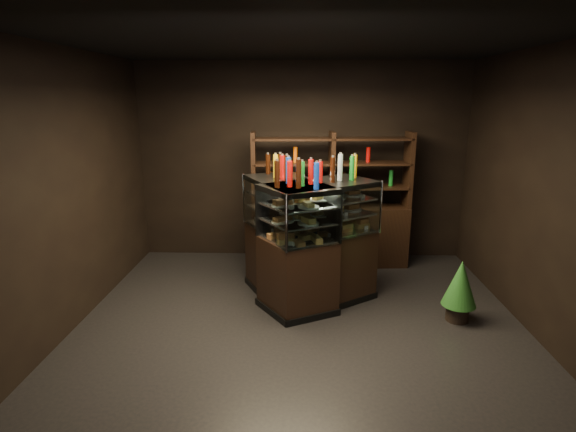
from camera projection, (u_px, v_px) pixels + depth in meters
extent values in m
plane|color=black|center=(300.00, 332.00, 4.89)|extent=(5.00, 5.00, 0.00)
cube|color=black|center=(302.00, 162.00, 6.92)|extent=(5.00, 0.02, 3.00)
cube|color=black|center=(299.00, 315.00, 2.09)|extent=(5.00, 0.02, 3.00)
cube|color=black|center=(554.00, 199.00, 4.43)|extent=(0.02, 5.00, 3.00)
cube|color=black|center=(57.00, 196.00, 4.58)|extent=(0.02, 5.00, 3.00)
cube|color=black|center=(302.00, 38.00, 4.12)|extent=(5.00, 5.00, 0.02)
cube|color=black|center=(318.00, 268.00, 5.51)|extent=(1.50, 1.33, 0.88)
cube|color=black|center=(317.00, 298.00, 5.62)|extent=(1.54, 1.37, 0.08)
cube|color=black|center=(319.00, 185.00, 5.24)|extent=(1.50, 1.33, 0.06)
cube|color=silver|center=(318.00, 233.00, 5.40)|extent=(1.42, 1.25, 0.02)
cube|color=silver|center=(319.00, 216.00, 5.34)|extent=(1.42, 1.25, 0.02)
cube|color=silver|center=(319.00, 201.00, 5.29)|extent=(1.42, 1.25, 0.02)
cube|color=white|center=(338.00, 215.00, 5.04)|extent=(1.11, 0.78, 0.62)
cylinder|color=silver|center=(381.00, 207.00, 5.40)|extent=(0.03, 0.03, 0.64)
cylinder|color=silver|center=(286.00, 224.00, 4.69)|extent=(0.03, 0.03, 0.64)
cube|color=black|center=(289.00, 265.00, 5.61)|extent=(1.21, 1.51, 0.88)
cube|color=black|center=(289.00, 295.00, 5.72)|extent=(1.24, 1.56, 0.08)
cube|color=black|center=(289.00, 184.00, 5.34)|extent=(1.21, 1.51, 0.06)
cube|color=silver|center=(289.00, 230.00, 5.50)|extent=(1.14, 1.44, 0.02)
cube|color=silver|center=(289.00, 214.00, 5.44)|extent=(1.14, 1.44, 0.02)
cube|color=silver|center=(289.00, 199.00, 5.39)|extent=(1.14, 1.44, 0.02)
cube|color=white|center=(262.00, 209.00, 5.28)|extent=(0.61, 1.22, 0.62)
cylinder|color=silver|center=(286.00, 224.00, 4.69)|extent=(0.03, 0.03, 0.64)
cylinder|color=silver|center=(244.00, 198.00, 5.88)|extent=(0.03, 0.03, 0.64)
cube|color=#BE7144|center=(280.00, 239.00, 5.06)|extent=(0.20, 0.18, 0.06)
cube|color=#BE7144|center=(301.00, 234.00, 5.21)|extent=(0.20, 0.18, 0.06)
cube|color=#BE7144|center=(320.00, 231.00, 5.36)|extent=(0.20, 0.18, 0.06)
cube|color=#BE7144|center=(339.00, 227.00, 5.51)|extent=(0.20, 0.18, 0.06)
cube|color=#BE7144|center=(356.00, 223.00, 5.66)|extent=(0.20, 0.18, 0.06)
cylinder|color=white|center=(282.00, 221.00, 5.07)|extent=(0.24, 0.24, 0.02)
cube|color=#BE7144|center=(282.00, 218.00, 5.06)|extent=(0.19, 0.17, 0.05)
cylinder|color=white|center=(301.00, 218.00, 5.20)|extent=(0.24, 0.24, 0.02)
cube|color=#BE7144|center=(301.00, 215.00, 5.19)|extent=(0.19, 0.17, 0.05)
cylinder|color=white|center=(319.00, 215.00, 5.34)|extent=(0.24, 0.24, 0.02)
cube|color=#BE7144|center=(319.00, 212.00, 5.33)|extent=(0.19, 0.17, 0.05)
cylinder|color=white|center=(336.00, 212.00, 5.47)|extent=(0.24, 0.24, 0.02)
cube|color=#BE7144|center=(336.00, 209.00, 5.46)|extent=(0.19, 0.17, 0.05)
cylinder|color=white|center=(352.00, 209.00, 5.61)|extent=(0.24, 0.24, 0.02)
cube|color=#BE7144|center=(352.00, 206.00, 5.60)|extent=(0.19, 0.17, 0.05)
cylinder|color=white|center=(282.00, 205.00, 5.02)|extent=(0.24, 0.24, 0.02)
cube|color=#BE7144|center=(282.00, 202.00, 5.01)|extent=(0.19, 0.17, 0.05)
cylinder|color=white|center=(301.00, 202.00, 5.15)|extent=(0.24, 0.24, 0.02)
cube|color=#BE7144|center=(301.00, 199.00, 5.14)|extent=(0.19, 0.17, 0.05)
cylinder|color=white|center=(319.00, 199.00, 5.29)|extent=(0.24, 0.24, 0.02)
cube|color=#BE7144|center=(319.00, 197.00, 5.28)|extent=(0.19, 0.17, 0.05)
cylinder|color=white|center=(336.00, 197.00, 5.42)|extent=(0.24, 0.24, 0.02)
cube|color=#BE7144|center=(336.00, 194.00, 5.42)|extent=(0.19, 0.17, 0.05)
cylinder|color=white|center=(352.00, 194.00, 5.56)|extent=(0.24, 0.24, 0.02)
cube|color=#BE7144|center=(352.00, 192.00, 5.55)|extent=(0.19, 0.17, 0.05)
cube|color=#BE7144|center=(269.00, 217.00, 5.97)|extent=(0.16, 0.20, 0.06)
cube|color=#BE7144|center=(277.00, 222.00, 5.72)|extent=(0.16, 0.20, 0.06)
cube|color=#BE7144|center=(286.00, 228.00, 5.47)|extent=(0.16, 0.20, 0.06)
cube|color=#BE7144|center=(296.00, 234.00, 5.22)|extent=(0.16, 0.20, 0.06)
cube|color=#BE7144|center=(307.00, 241.00, 4.97)|extent=(0.16, 0.20, 0.06)
cylinder|color=white|center=(272.00, 204.00, 5.89)|extent=(0.24, 0.24, 0.02)
cube|color=#BE7144|center=(272.00, 201.00, 5.88)|extent=(0.15, 0.19, 0.05)
cylinder|color=white|center=(280.00, 208.00, 5.66)|extent=(0.24, 0.24, 0.02)
cube|color=#BE7144|center=(280.00, 205.00, 5.65)|extent=(0.15, 0.19, 0.05)
cylinder|color=white|center=(289.00, 213.00, 5.44)|extent=(0.24, 0.24, 0.02)
cube|color=#BE7144|center=(289.00, 210.00, 5.43)|extent=(0.15, 0.19, 0.05)
cylinder|color=white|center=(298.00, 218.00, 5.21)|extent=(0.24, 0.24, 0.02)
cube|color=#BE7144|center=(298.00, 215.00, 5.20)|extent=(0.15, 0.19, 0.05)
cylinder|color=white|center=(308.00, 223.00, 4.99)|extent=(0.24, 0.24, 0.02)
cube|color=#BE7144|center=(308.00, 220.00, 4.98)|extent=(0.15, 0.19, 0.05)
cylinder|color=white|center=(272.00, 190.00, 5.84)|extent=(0.24, 0.24, 0.02)
cube|color=#BE7144|center=(272.00, 187.00, 5.83)|extent=(0.15, 0.19, 0.05)
cylinder|color=white|center=(280.00, 193.00, 5.61)|extent=(0.24, 0.24, 0.02)
cube|color=#BE7144|center=(280.00, 191.00, 5.61)|extent=(0.15, 0.19, 0.05)
cylinder|color=white|center=(289.00, 198.00, 5.39)|extent=(0.24, 0.24, 0.02)
cube|color=#BE7144|center=(289.00, 195.00, 5.38)|extent=(0.15, 0.19, 0.05)
cylinder|color=white|center=(298.00, 202.00, 5.16)|extent=(0.24, 0.24, 0.02)
cube|color=#BE7144|center=(298.00, 199.00, 5.15)|extent=(0.15, 0.19, 0.05)
cylinder|color=white|center=(308.00, 207.00, 4.94)|extent=(0.24, 0.24, 0.02)
cube|color=#BE7144|center=(308.00, 204.00, 4.93)|extent=(0.15, 0.19, 0.05)
cylinder|color=#0F38B2|center=(278.00, 175.00, 4.90)|extent=(0.06, 0.06, 0.28)
cylinder|color=silver|center=(278.00, 162.00, 4.86)|extent=(0.03, 0.03, 0.02)
cylinder|color=#147223|center=(289.00, 174.00, 4.98)|extent=(0.06, 0.06, 0.28)
cylinder|color=silver|center=(289.00, 161.00, 4.94)|extent=(0.03, 0.03, 0.02)
cylinder|color=#B20C0A|center=(299.00, 173.00, 5.05)|extent=(0.06, 0.06, 0.28)
cylinder|color=silver|center=(299.00, 160.00, 5.01)|extent=(0.03, 0.03, 0.02)
cylinder|color=silver|center=(310.00, 172.00, 5.13)|extent=(0.06, 0.06, 0.28)
cylinder|color=silver|center=(310.00, 159.00, 5.09)|extent=(0.03, 0.03, 0.02)
cylinder|color=#D8590A|center=(320.00, 171.00, 5.20)|extent=(0.06, 0.06, 0.28)
cylinder|color=silver|center=(320.00, 158.00, 5.16)|extent=(0.03, 0.03, 0.02)
cylinder|color=yellow|center=(329.00, 170.00, 5.28)|extent=(0.06, 0.06, 0.28)
cylinder|color=silver|center=(330.00, 157.00, 5.24)|extent=(0.03, 0.03, 0.02)
cylinder|color=black|center=(339.00, 169.00, 5.35)|extent=(0.06, 0.06, 0.28)
cylinder|color=silver|center=(339.00, 156.00, 5.31)|extent=(0.03, 0.03, 0.02)
cylinder|color=#0F38B2|center=(348.00, 168.00, 5.43)|extent=(0.06, 0.06, 0.28)
cylinder|color=silver|center=(348.00, 155.00, 5.39)|extent=(0.03, 0.03, 0.02)
cylinder|color=#147223|center=(357.00, 167.00, 5.50)|extent=(0.06, 0.06, 0.28)
cylinder|color=silver|center=(357.00, 154.00, 5.46)|extent=(0.03, 0.03, 0.02)
cylinder|color=#0F38B2|center=(270.00, 163.00, 5.80)|extent=(0.06, 0.06, 0.28)
cylinder|color=silver|center=(270.00, 151.00, 5.76)|extent=(0.03, 0.03, 0.02)
cylinder|color=#147223|center=(275.00, 165.00, 5.67)|extent=(0.06, 0.06, 0.28)
cylinder|color=silver|center=(275.00, 153.00, 5.64)|extent=(0.03, 0.03, 0.02)
cylinder|color=#B20C0A|center=(279.00, 166.00, 5.55)|extent=(0.06, 0.06, 0.28)
cylinder|color=silver|center=(279.00, 154.00, 5.51)|extent=(0.03, 0.03, 0.02)
cylinder|color=silver|center=(284.00, 168.00, 5.43)|extent=(0.06, 0.06, 0.28)
cylinder|color=silver|center=(284.00, 155.00, 5.39)|extent=(0.03, 0.03, 0.02)
cylinder|color=#D8590A|center=(289.00, 169.00, 5.30)|extent=(0.06, 0.06, 0.28)
cylinder|color=silver|center=(289.00, 157.00, 5.26)|extent=(0.03, 0.03, 0.02)
cylinder|color=yellow|center=(294.00, 171.00, 5.18)|extent=(0.06, 0.06, 0.28)
cylinder|color=silver|center=(294.00, 158.00, 5.14)|extent=(0.03, 0.03, 0.02)
cylinder|color=black|center=(299.00, 173.00, 5.05)|extent=(0.06, 0.06, 0.28)
cylinder|color=silver|center=(299.00, 160.00, 5.01)|extent=(0.03, 0.03, 0.02)
cylinder|color=#0F38B2|center=(305.00, 175.00, 4.93)|extent=(0.06, 0.06, 0.28)
cylinder|color=silver|center=(305.00, 161.00, 4.89)|extent=(0.03, 0.03, 0.02)
cylinder|color=#147223|center=(311.00, 177.00, 4.80)|extent=(0.06, 0.06, 0.28)
cylinder|color=silver|center=(311.00, 163.00, 4.76)|extent=(0.03, 0.03, 0.02)
cylinder|color=black|center=(457.00, 312.00, 5.13)|extent=(0.26, 0.26, 0.19)
cone|color=#19581E|center=(460.00, 283.00, 5.03)|extent=(0.38, 0.38, 0.53)
cone|color=#19581E|center=(462.00, 268.00, 4.99)|extent=(0.30, 0.30, 0.37)
cube|color=black|center=(330.00, 236.00, 6.74)|extent=(2.33, 0.56, 0.90)
cube|color=black|center=(254.00, 171.00, 6.45)|extent=(0.08, 0.38, 1.10)
cube|color=black|center=(331.00, 170.00, 6.48)|extent=(0.08, 0.38, 1.10)
cube|color=black|center=(408.00, 170.00, 6.52)|extent=(0.08, 0.38, 1.10)
cube|color=black|center=(331.00, 187.00, 6.55)|extent=(2.28, 0.52, 0.03)
cube|color=black|center=(332.00, 163.00, 6.46)|extent=(2.28, 0.52, 0.03)
cube|color=black|center=(332.00, 139.00, 6.37)|extent=(2.28, 0.52, 0.03)
cylinder|color=#0F38B2|center=(271.00, 179.00, 6.49)|extent=(0.06, 0.06, 0.22)
cylinder|color=#147223|center=(295.00, 179.00, 6.50)|extent=(0.06, 0.06, 0.22)
cylinder|color=#B20C0A|center=(319.00, 179.00, 6.51)|extent=(0.06, 0.06, 0.22)
cylinder|color=silver|center=(343.00, 179.00, 6.52)|extent=(0.06, 0.06, 0.22)
cylinder|color=#D8590A|center=(367.00, 179.00, 6.53)|extent=(0.06, 0.06, 0.22)
cylinder|color=yellow|center=(391.00, 178.00, 6.54)|extent=(0.06, 0.06, 0.22)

